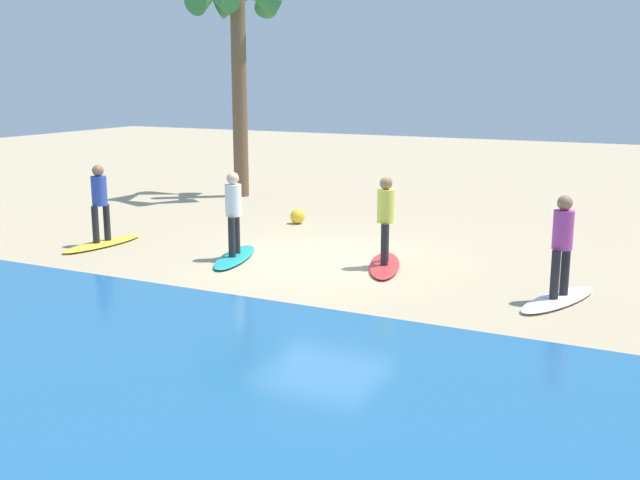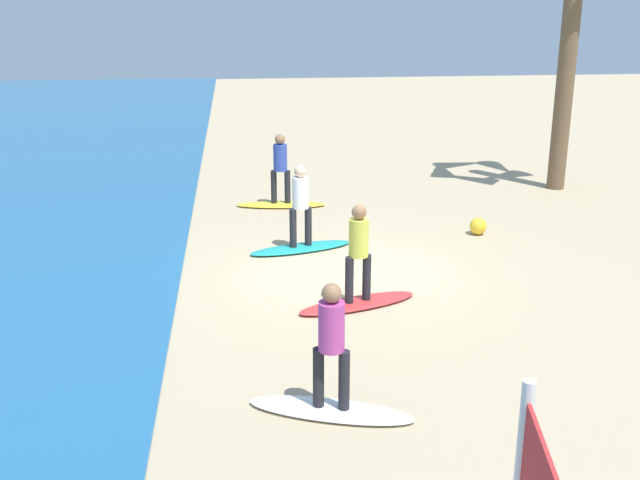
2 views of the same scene
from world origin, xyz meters
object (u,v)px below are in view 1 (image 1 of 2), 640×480
Objects in this scene: surfer_white at (562,239)px; surfer_yellow at (100,198)px; surfer_red at (385,214)px; palm_tree at (238,13)px; surfboard_red at (384,265)px; surfboard_yellow at (102,243)px; beach_ball at (297,216)px; surfboard_teal at (235,257)px; surfboard_white at (558,299)px; surfer_teal at (233,208)px.

surfer_white and surfer_yellow have the same top height.
palm_tree is (7.10, -6.21, 4.25)m from surfer_red.
surfboard_yellow is (6.10, 0.92, 0.00)m from surfboard_red.
beach_ball is (3.52, -3.09, -0.86)m from surfer_red.
surfboard_teal is at bearing 13.74° from surfer_red.
beach_ball is (6.84, -3.92, -0.86)m from surfer_white.
surfboard_red is 5.82× the size of beach_ball.
surfboard_white is 1.28× the size of surfer_white.
beach_ball is (6.84, -3.92, 0.14)m from surfboard_white.
surfer_white is 9.47m from surfboard_yellow.
surfer_yellow is (9.42, 0.10, 0.99)m from surfboard_white.
palm_tree is (10.42, -7.03, 4.25)m from surfer_white.
palm_tree reaches higher than surfboard_white.
surfer_red is 1.00× the size of surfer_teal.
surfer_yellow is at bearing -100.42° from surfboard_red.
surfer_yellow reaches higher than surfboard_teal.
surfboard_white is 3.42m from surfboard_red.
surfer_teal is at bearing 13.74° from surfer_red.
surfboard_red is 0.32× the size of palm_tree.
surfboard_red and surfboard_teal have the same top height.
surfer_white is at bearing 150.22° from beach_ball.
surfer_red is at bearing -109.04° from surfboard_red.
surfboard_red is 10.79m from palm_tree.
surfer_yellow is at bearing -70.64° from surfboard_white.
surfer_teal is at bearing 98.52° from surfboard_yellow.
surfer_teal reaches higher than surfboard_white.
surfboard_teal is 1.00× the size of surfboard_yellow.
surfer_teal is 4.55× the size of beach_ball.
surfboard_yellow is (6.10, 0.92, -0.99)m from surfer_red.
palm_tree is (4.20, -6.91, 5.24)m from surfboard_teal.
surfboard_teal is 1.28× the size of surfer_yellow.
surfboard_yellow is 0.99m from surfer_yellow.
surfer_red reaches higher than surfboard_yellow.
surfboard_teal is at bearing 121.30° from palm_tree.
beach_ball is at bearing -101.00° from surfboard_white.
surfer_red is at bearing -166.26° from surfer_teal.
surfboard_teal is 3.21m from surfboard_yellow.
surfer_red is at bearing -85.23° from surfboard_white.
surfer_white reaches higher than beach_ball.
surfer_yellow is at bearing -102.54° from surfboard_teal.
surfboard_white is 1.00× the size of surfboard_red.
surfboard_teal is at bearing -72.34° from surfboard_white.
surfboard_white is at bearing 178.88° from surfer_teal.
palm_tree reaches higher than surfboard_red.
palm_tree is at bearing -105.24° from surfboard_white.
surfer_white is 3.42m from surfer_red.
palm_tree is at bearing -167.35° from surfboard_yellow.
surfer_teal is (6.22, -0.12, 0.00)m from surfer_white.
surfboard_yellow is at bearing -70.64° from surfboard_white.
palm_tree is (10.42, -7.03, 5.24)m from surfboard_white.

